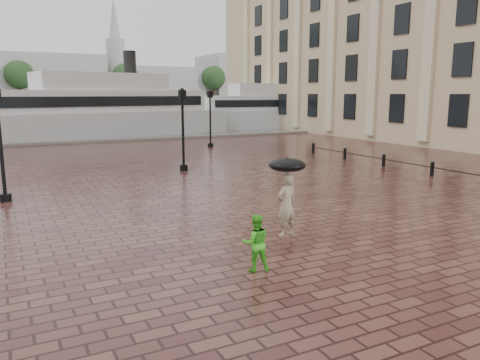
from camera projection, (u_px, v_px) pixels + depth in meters
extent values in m
plane|color=#3A1C1A|center=(261.00, 253.00, 12.54)|extent=(300.00, 300.00, 0.00)
plane|color=#4D575E|center=(32.00, 115.00, 93.06)|extent=(240.00, 240.00, 0.00)
cube|color=slate|center=(79.00, 143.00, 40.55)|extent=(80.00, 0.60, 0.30)
cube|color=#4C4C47|center=(18.00, 104.00, 152.39)|extent=(300.00, 60.00, 2.00)
cube|color=#9D9A95|center=(53.00, 78.00, 146.67)|extent=(30.00, 22.00, 14.00)
cube|color=#9D9A95|center=(160.00, 84.00, 162.63)|extent=(25.00, 22.00, 11.00)
cube|color=#9D9A95|center=(249.00, 78.00, 177.87)|extent=(35.00, 22.00, 16.00)
cylinder|color=#9D9A95|center=(116.00, 70.00, 155.09)|extent=(6.00, 6.00, 20.00)
cone|color=#9D9A95|center=(114.00, 26.00, 152.55)|extent=(5.00, 5.00, 18.00)
cylinder|color=#2D2119|center=(21.00, 95.00, 132.59)|extent=(1.00, 1.00, 8.00)
sphere|color=#1D3217|center=(19.00, 75.00, 131.59)|extent=(8.00, 8.00, 8.00)
cylinder|color=#2D2119|center=(126.00, 94.00, 146.04)|extent=(1.00, 1.00, 8.00)
sphere|color=#1D3217|center=(125.00, 76.00, 145.04)|extent=(8.00, 8.00, 8.00)
cylinder|color=#2D2119|center=(214.00, 94.00, 159.49)|extent=(1.00, 1.00, 8.00)
sphere|color=#1D3217|center=(214.00, 78.00, 158.49)|extent=(8.00, 8.00, 8.00)
cylinder|color=#2D2119|center=(288.00, 94.00, 172.94)|extent=(1.00, 1.00, 8.00)
sphere|color=#1D3217|center=(288.00, 79.00, 171.94)|extent=(8.00, 8.00, 8.00)
cylinder|color=black|center=(432.00, 170.00, 24.45)|extent=(0.20, 0.20, 0.60)
sphere|color=black|center=(432.00, 164.00, 24.39)|extent=(0.22, 0.22, 0.22)
cylinder|color=black|center=(384.00, 161.00, 27.52)|extent=(0.20, 0.20, 0.60)
sphere|color=black|center=(384.00, 156.00, 27.46)|extent=(0.22, 0.22, 0.22)
cylinder|color=black|center=(345.00, 154.00, 30.58)|extent=(0.20, 0.20, 0.60)
sphere|color=black|center=(345.00, 150.00, 30.52)|extent=(0.22, 0.22, 0.22)
cylinder|color=black|center=(313.00, 149.00, 33.64)|extent=(0.20, 0.20, 0.60)
sphere|color=black|center=(313.00, 144.00, 33.58)|extent=(0.22, 0.22, 0.22)
cylinder|color=black|center=(6.00, 197.00, 18.58)|extent=(0.44, 0.44, 0.30)
cylinder|color=black|center=(1.00, 151.00, 18.24)|extent=(0.14, 0.14, 4.00)
cylinder|color=black|center=(184.00, 168.00, 26.11)|extent=(0.44, 0.44, 0.30)
cylinder|color=black|center=(183.00, 134.00, 25.78)|extent=(0.14, 0.14, 4.00)
cube|color=black|center=(182.00, 95.00, 25.38)|extent=(0.35, 0.35, 0.50)
sphere|color=beige|center=(182.00, 95.00, 25.38)|extent=(0.28, 0.28, 0.28)
cylinder|color=black|center=(211.00, 145.00, 37.55)|extent=(0.44, 0.44, 0.30)
cylinder|color=black|center=(210.00, 122.00, 37.22)|extent=(0.14, 0.14, 4.00)
cube|color=black|center=(210.00, 95.00, 36.83)|extent=(0.35, 0.35, 0.50)
sphere|color=beige|center=(210.00, 95.00, 36.83)|extent=(0.28, 0.28, 0.28)
imported|color=gray|center=(286.00, 205.00, 13.92)|extent=(0.75, 0.55, 1.90)
imported|color=green|center=(256.00, 243.00, 11.17)|extent=(0.80, 0.70, 1.40)
cube|color=silver|center=(104.00, 124.00, 46.46)|extent=(26.50, 11.01, 2.48)
cube|color=silver|center=(102.00, 101.00, 46.05)|extent=(21.28, 9.21, 2.06)
cube|color=silver|center=(101.00, 82.00, 45.71)|extent=(13.06, 7.03, 1.65)
cylinder|color=black|center=(130.00, 63.00, 47.25)|extent=(1.24, 1.24, 2.48)
cube|color=black|center=(114.00, 101.00, 43.93)|extent=(19.26, 3.85, 0.93)
cube|color=black|center=(92.00, 101.00, 48.16)|extent=(19.26, 3.85, 0.93)
cube|color=silver|center=(274.00, 119.00, 58.82)|extent=(23.10, 7.83, 2.17)
cube|color=silver|center=(275.00, 103.00, 58.46)|extent=(18.52, 6.62, 1.81)
cube|color=silver|center=(275.00, 90.00, 58.16)|extent=(11.25, 5.31, 1.45)
cylinder|color=black|center=(294.00, 77.00, 58.82)|extent=(1.09, 1.09, 2.17)
cube|color=black|center=(283.00, 103.00, 56.25)|extent=(17.13, 1.94, 0.82)
cube|color=black|center=(267.00, 103.00, 60.66)|extent=(17.13, 1.94, 0.82)
cylinder|color=black|center=(287.00, 183.00, 13.80)|extent=(0.02, 0.02, 0.95)
ellipsoid|color=black|center=(287.00, 165.00, 13.70)|extent=(1.10, 1.10, 0.39)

